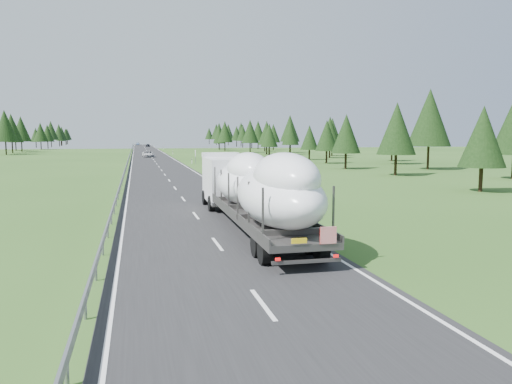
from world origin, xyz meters
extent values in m
plane|color=#2A4D19|center=(0.00, 0.00, 0.00)|extent=(400.00, 400.00, 0.00)
cube|color=black|center=(0.00, 100.00, 0.01)|extent=(10.00, 400.00, 0.02)
cube|color=slate|center=(-5.30, 100.00, 0.60)|extent=(0.08, 400.00, 0.32)
cylinder|color=slate|center=(-5.30, 0.00, 0.30)|extent=(0.10, 0.10, 0.60)
cube|color=silver|center=(6.50, 30.00, 0.50)|extent=(0.12, 0.07, 1.00)
cube|color=black|center=(6.50, 30.00, 0.82)|extent=(0.13, 0.08, 0.12)
cube|color=silver|center=(6.50, 80.00, 0.50)|extent=(0.12, 0.07, 1.00)
cube|color=black|center=(6.50, 80.00, 0.82)|extent=(0.13, 0.08, 0.12)
cube|color=silver|center=(6.50, 130.00, 0.50)|extent=(0.12, 0.07, 1.00)
cube|color=black|center=(6.50, 130.00, 0.82)|extent=(0.13, 0.08, 0.12)
cube|color=silver|center=(6.50, 180.00, 0.50)|extent=(0.12, 0.07, 1.00)
cube|color=black|center=(6.50, 180.00, 0.82)|extent=(0.13, 0.08, 0.12)
cube|color=silver|center=(6.50, 230.00, 0.50)|extent=(0.12, 0.07, 1.00)
cube|color=black|center=(6.50, 230.00, 0.82)|extent=(0.13, 0.08, 0.12)
cube|color=silver|center=(6.50, 280.00, 0.50)|extent=(0.12, 0.07, 1.00)
cube|color=black|center=(6.50, 280.00, 0.82)|extent=(0.13, 0.08, 0.12)
cube|color=silver|center=(6.50, 330.00, 0.50)|extent=(0.12, 0.07, 1.00)
cube|color=black|center=(6.50, 330.00, 0.82)|extent=(0.13, 0.08, 0.12)
cylinder|color=slate|center=(7.20, 80.00, 1.00)|extent=(0.08, 0.08, 2.00)
cube|color=silver|center=(7.20, 80.00, 2.00)|extent=(0.05, 0.90, 1.20)
cylinder|color=black|center=(41.12, 55.57, 2.15)|extent=(0.36, 0.36, 4.31)
cone|color=black|center=(41.12, 55.57, 8.14)|extent=(6.70, 6.70, 8.98)
cylinder|color=black|center=(43.73, 70.18, 1.71)|extent=(0.36, 0.36, 3.42)
cone|color=black|center=(43.73, 70.18, 6.46)|extent=(5.32, 5.32, 7.13)
cylinder|color=black|center=(48.74, 80.99, 1.52)|extent=(0.36, 0.36, 3.04)
cone|color=black|center=(48.74, 80.99, 5.75)|extent=(4.74, 4.74, 6.34)
cylinder|color=black|center=(41.53, 97.91, 1.68)|extent=(0.36, 0.36, 3.37)
cone|color=black|center=(41.53, 97.91, 6.36)|extent=(5.24, 5.24, 7.01)
cylinder|color=black|center=(46.78, 109.37, 1.70)|extent=(0.36, 0.36, 3.41)
cone|color=black|center=(46.78, 109.37, 6.44)|extent=(5.30, 5.30, 7.10)
cylinder|color=black|center=(39.11, 121.70, 1.59)|extent=(0.36, 0.36, 3.18)
cone|color=black|center=(39.11, 121.70, 6.02)|extent=(4.95, 4.95, 6.64)
cylinder|color=black|center=(43.87, 137.36, 2.03)|extent=(0.36, 0.36, 4.05)
cone|color=black|center=(43.87, 137.36, 7.66)|extent=(6.31, 6.31, 8.45)
cylinder|color=black|center=(39.05, 150.44, 1.46)|extent=(0.36, 0.36, 2.91)
cone|color=black|center=(39.05, 150.44, 5.51)|extent=(4.53, 4.53, 6.07)
cylinder|color=black|center=(46.33, 165.84, 1.66)|extent=(0.36, 0.36, 3.31)
cone|color=black|center=(46.33, 165.84, 6.26)|extent=(5.15, 5.15, 6.90)
cylinder|color=black|center=(43.86, 179.74, 1.92)|extent=(0.36, 0.36, 3.85)
cone|color=black|center=(43.86, 179.74, 7.26)|extent=(5.98, 5.98, 8.01)
cylinder|color=black|center=(44.15, 192.21, 1.66)|extent=(0.36, 0.36, 3.32)
cone|color=black|center=(44.15, 192.21, 6.26)|extent=(5.16, 5.16, 6.91)
cylinder|color=black|center=(43.20, 206.20, 1.77)|extent=(0.36, 0.36, 3.53)
cone|color=black|center=(43.20, 206.20, 6.67)|extent=(5.49, 5.49, 7.36)
cylinder|color=black|center=(44.04, 224.41, 1.73)|extent=(0.36, 0.36, 3.45)
cone|color=black|center=(44.04, 224.41, 6.52)|extent=(5.37, 5.37, 7.19)
cylinder|color=black|center=(48.19, 233.64, 2.06)|extent=(0.36, 0.36, 4.13)
cone|color=black|center=(48.19, 233.64, 7.79)|extent=(6.42, 6.42, 8.60)
cylinder|color=black|center=(39.28, 247.87, 2.07)|extent=(0.36, 0.36, 4.15)
cone|color=black|center=(39.28, 247.87, 7.84)|extent=(6.45, 6.45, 8.64)
cylinder|color=black|center=(46.77, 261.70, 2.02)|extent=(0.36, 0.36, 4.05)
cone|color=black|center=(46.77, 261.70, 7.65)|extent=(6.30, 6.30, 8.44)
cylinder|color=black|center=(42.20, 275.33, 2.09)|extent=(0.36, 0.36, 4.18)
cone|color=black|center=(42.20, 275.33, 7.90)|extent=(6.51, 6.51, 8.71)
cylinder|color=black|center=(45.77, 290.56, 1.83)|extent=(0.36, 0.36, 3.65)
cone|color=black|center=(45.77, 290.56, 6.90)|extent=(5.68, 5.68, 7.61)
cylinder|color=black|center=(42.32, 305.81, 1.80)|extent=(0.36, 0.36, 3.59)
cone|color=black|center=(42.32, 305.81, 6.78)|extent=(5.59, 5.59, 7.48)
cylinder|color=black|center=(48.60, 319.18, 1.83)|extent=(0.36, 0.36, 3.66)
cone|color=black|center=(48.60, 319.18, 6.92)|extent=(5.70, 5.70, 7.63)
cylinder|color=black|center=(27.97, 26.06, 1.38)|extent=(0.36, 0.36, 2.76)
cone|color=black|center=(27.97, 26.06, 5.22)|extent=(4.30, 4.30, 5.76)
cylinder|color=black|center=(30.01, 45.76, 1.65)|extent=(0.36, 0.36, 3.31)
cone|color=black|center=(30.01, 45.76, 6.25)|extent=(5.15, 5.15, 6.89)
cylinder|color=black|center=(28.92, 59.67, 1.49)|extent=(0.36, 0.36, 2.98)
cone|color=black|center=(28.92, 59.67, 5.64)|extent=(4.64, 4.64, 6.22)
cylinder|color=black|center=(31.88, 75.46, 1.42)|extent=(0.36, 0.36, 2.84)
cone|color=black|center=(31.88, 75.46, 5.36)|extent=(4.41, 4.41, 5.91)
cylinder|color=black|center=(33.67, 90.30, 1.31)|extent=(0.36, 0.36, 2.61)
cone|color=black|center=(33.67, 90.30, 4.93)|extent=(4.06, 4.06, 5.44)
cylinder|color=black|center=(29.55, 109.31, 1.44)|extent=(0.36, 0.36, 2.88)
cone|color=black|center=(29.55, 109.31, 5.43)|extent=(4.48, 4.48, 5.99)
cylinder|color=black|center=(32.51, 123.11, 1.63)|extent=(0.36, 0.36, 3.25)
cone|color=black|center=(32.51, 123.11, 6.14)|extent=(5.06, 5.06, 6.78)
cylinder|color=black|center=(31.50, 139.96, 1.77)|extent=(0.36, 0.36, 3.55)
cone|color=black|center=(31.50, 139.96, 6.71)|extent=(5.52, 5.52, 7.40)
cylinder|color=black|center=(26.72, 158.78, 1.78)|extent=(0.36, 0.36, 3.57)
cone|color=black|center=(26.72, 158.78, 6.74)|extent=(5.55, 5.55, 7.43)
cylinder|color=black|center=(26.99, 172.69, 1.42)|extent=(0.36, 0.36, 2.85)
cone|color=black|center=(26.99, 172.69, 5.38)|extent=(4.43, 4.43, 5.93)
cylinder|color=black|center=(29.45, 188.17, 1.52)|extent=(0.36, 0.36, 3.03)
cone|color=black|center=(29.45, 188.17, 5.73)|extent=(4.72, 4.72, 6.32)
cylinder|color=black|center=(-39.03, 137.36, 2.13)|extent=(0.36, 0.36, 4.27)
cone|color=black|center=(-39.03, 137.36, 8.06)|extent=(6.64, 6.64, 8.89)
cylinder|color=black|center=(-40.26, 150.44, 2.05)|extent=(0.36, 0.36, 4.09)
cone|color=black|center=(-40.26, 150.44, 7.73)|extent=(6.36, 6.36, 8.52)
cylinder|color=black|center=(-40.76, 165.84, 2.01)|extent=(0.36, 0.36, 4.02)
cone|color=black|center=(-40.76, 165.84, 7.60)|extent=(6.26, 6.26, 8.38)
cylinder|color=black|center=(-45.58, 179.74, 1.74)|extent=(0.36, 0.36, 3.48)
cone|color=black|center=(-45.58, 179.74, 6.58)|extent=(5.42, 5.42, 7.25)
cylinder|color=black|center=(-39.28, 192.21, 1.77)|extent=(0.36, 0.36, 3.54)
cone|color=black|center=(-39.28, 192.21, 6.69)|extent=(5.51, 5.51, 7.38)
cylinder|color=black|center=(-39.04, 206.20, 1.70)|extent=(0.36, 0.36, 3.40)
cone|color=black|center=(-39.04, 206.20, 6.42)|extent=(5.28, 5.28, 7.08)
cylinder|color=black|center=(-46.84, 224.41, 1.52)|extent=(0.36, 0.36, 3.05)
cone|color=black|center=(-46.84, 224.41, 5.75)|extent=(4.74, 4.74, 6.35)
cylinder|color=black|center=(-41.87, 233.64, 2.08)|extent=(0.36, 0.36, 4.16)
cone|color=black|center=(-41.87, 233.64, 7.85)|extent=(6.47, 6.47, 8.66)
cylinder|color=black|center=(-40.34, 247.87, 1.89)|extent=(0.36, 0.36, 3.78)
cone|color=black|center=(-40.34, 247.87, 7.15)|extent=(5.89, 5.89, 7.89)
cylinder|color=black|center=(-41.35, 261.70, 1.53)|extent=(0.36, 0.36, 3.05)
cone|color=black|center=(-41.35, 261.70, 5.77)|extent=(4.75, 4.75, 6.36)
cylinder|color=black|center=(-42.85, 275.33, 1.77)|extent=(0.36, 0.36, 3.54)
cone|color=black|center=(-42.85, 275.33, 6.68)|extent=(5.50, 5.50, 7.37)
cylinder|color=black|center=(-42.79, 290.56, 1.58)|extent=(0.36, 0.36, 3.16)
cone|color=black|center=(-42.79, 290.56, 5.98)|extent=(4.92, 4.92, 6.59)
cylinder|color=black|center=(-44.22, 305.81, 1.66)|extent=(0.36, 0.36, 3.32)
cone|color=black|center=(-44.22, 305.81, 6.26)|extent=(5.16, 5.16, 6.91)
cylinder|color=black|center=(-45.40, 319.18, 1.64)|extent=(0.36, 0.36, 3.27)
cone|color=black|center=(-45.40, 319.18, 6.18)|extent=(5.09, 5.09, 6.82)
cube|color=white|center=(2.60, 21.26, 2.11)|extent=(2.84, 5.58, 3.11)
cube|color=black|center=(2.60, 24.08, 2.66)|extent=(2.55, 0.12, 1.55)
cube|color=white|center=(2.60, 23.70, 3.83)|extent=(2.79, 1.37, 0.33)
cube|color=#4F4C4A|center=(2.60, 20.15, 0.61)|extent=(2.81, 3.36, 0.28)
cylinder|color=black|center=(1.32, 23.25, 0.55)|extent=(0.40, 1.11, 1.11)
cylinder|color=black|center=(3.88, 23.25, 0.55)|extent=(0.40, 1.11, 1.11)
cylinder|color=black|center=(1.32, 19.70, 0.55)|extent=(0.40, 1.11, 1.11)
cylinder|color=black|center=(3.88, 19.70, 0.55)|extent=(0.40, 1.11, 1.11)
cube|color=#4F4C4A|center=(2.60, 10.72, 1.02)|extent=(3.19, 15.56, 0.29)
cube|color=#4F4C4A|center=(1.12, 10.72, 1.30)|extent=(0.26, 15.53, 0.27)
cube|color=#4F4C4A|center=(4.08, 10.72, 1.30)|extent=(0.26, 15.53, 0.27)
cube|color=#4F4C4A|center=(1.12, 4.07, 2.22)|extent=(0.08, 0.08, 2.11)
cube|color=#4F4C4A|center=(4.08, 4.07, 2.22)|extent=(0.08, 0.08, 2.11)
cube|color=#4F4C4A|center=(1.12, 6.73, 2.22)|extent=(0.08, 0.08, 2.11)
cube|color=#4F4C4A|center=(4.08, 6.73, 2.22)|extent=(0.08, 0.08, 2.11)
cube|color=#4F4C4A|center=(1.12, 9.39, 2.22)|extent=(0.08, 0.08, 2.11)
cube|color=#4F4C4A|center=(4.08, 9.39, 2.22)|extent=(0.08, 0.08, 2.11)
cube|color=#4F4C4A|center=(1.12, 12.05, 2.22)|extent=(0.08, 0.08, 2.11)
cube|color=#4F4C4A|center=(4.08, 12.05, 2.22)|extent=(0.08, 0.08, 2.11)
cube|color=#4F4C4A|center=(1.12, 14.71, 2.22)|extent=(0.08, 0.08, 2.11)
cube|color=#4F4C4A|center=(4.08, 14.71, 2.22)|extent=(0.08, 0.08, 2.11)
cube|color=#4F4C4A|center=(1.12, 17.37, 2.22)|extent=(0.08, 0.08, 2.11)
cube|color=#4F4C4A|center=(4.08, 17.37, 2.22)|extent=(0.08, 0.08, 2.11)
cylinder|color=black|center=(1.38, 4.73, 0.55)|extent=(0.46, 1.11, 1.11)
cylinder|color=black|center=(3.82, 4.73, 0.55)|extent=(0.46, 1.11, 1.11)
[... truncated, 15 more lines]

